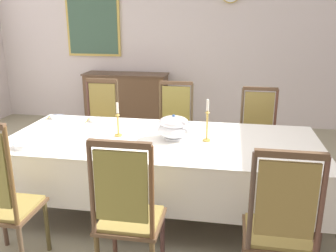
{
  "coord_description": "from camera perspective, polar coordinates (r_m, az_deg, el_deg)",
  "views": [
    {
      "loc": [
        0.6,
        -3.02,
        1.82
      ],
      "look_at": [
        0.05,
        0.11,
        0.86
      ],
      "focal_mm": 38.36,
      "sensor_mm": 36.0,
      "label": 1
    }
  ],
  "objects": [
    {
      "name": "chair_south_c",
      "position": [
        2.45,
        17.34,
        -14.98
      ],
      "size": [
        0.44,
        0.42,
        1.12
      ],
      "color": "brown",
      "rests_on": "ground"
    },
    {
      "name": "bowl_near_right",
      "position": [
        4.16,
        -17.2,
        1.39
      ],
      "size": [
        0.16,
        0.16,
        0.03
      ],
      "color": "white",
      "rests_on": "tablecloth"
    },
    {
      "name": "soup_tureen",
      "position": [
        3.27,
        0.9,
        -0.2
      ],
      "size": [
        0.3,
        0.3,
        0.24
      ],
      "color": "white",
      "rests_on": "tablecloth"
    },
    {
      "name": "tablecloth",
      "position": [
        3.36,
        -1.01,
        -3.87
      ],
      "size": [
        2.87,
        1.25,
        0.45
      ],
      "color": "white",
      "rests_on": "dining_table"
    },
    {
      "name": "candlestick_west",
      "position": [
        3.38,
        -7.96,
        0.47
      ],
      "size": [
        0.07,
        0.07,
        0.32
      ],
      "color": "gold",
      "rests_on": "tablecloth"
    },
    {
      "name": "spoon_secondary",
      "position": [
        4.24,
        -18.36,
        1.39
      ],
      "size": [
        0.04,
        0.18,
        0.01
      ],
      "rotation": [
        0.0,
        0.0,
        0.11
      ],
      "color": "gold",
      "rests_on": "tablecloth"
    },
    {
      "name": "chair_north_c",
      "position": [
        4.32,
        14.12,
        -0.91
      ],
      "size": [
        0.44,
        0.42,
        1.05
      ],
      "rotation": [
        0.0,
        0.0,
        3.14
      ],
      "color": "brown",
      "rests_on": "ground"
    },
    {
      "name": "ground",
      "position": [
        3.59,
        -1.16,
        -14.01
      ],
      "size": [
        7.18,
        6.34,
        0.04
      ],
      "primitive_type": "cube",
      "color": "gray"
    },
    {
      "name": "chair_north_a",
      "position": [
        4.58,
        -10.72,
        0.52
      ],
      "size": [
        0.44,
        0.42,
        1.09
      ],
      "rotation": [
        0.0,
        0.0,
        3.14
      ],
      "color": "#523726",
      "rests_on": "ground"
    },
    {
      "name": "sideboard",
      "position": [
        6.32,
        -6.61,
        4.26
      ],
      "size": [
        1.44,
        0.48,
        0.9
      ],
      "rotation": [
        0.0,
        0.0,
        3.14
      ],
      "color": "brown",
      "rests_on": "ground"
    },
    {
      "name": "candlestick_east",
      "position": [
        3.23,
        6.23,
        0.27
      ],
      "size": [
        0.07,
        0.07,
        0.38
      ],
      "color": "gold",
      "rests_on": "tablecloth"
    },
    {
      "name": "chair_south_a",
      "position": [
        2.88,
        -25.15,
        -10.31
      ],
      "size": [
        0.44,
        0.42,
        1.19
      ],
      "color": "brown",
      "rests_on": "ground"
    },
    {
      "name": "framed_painting",
      "position": [
        6.62,
        -11.82,
        15.48
      ],
      "size": [
        0.96,
        0.05,
        1.07
      ],
      "color": "#D1B251"
    },
    {
      "name": "bowl_far_right",
      "position": [
        3.32,
        -21.83,
        -2.83
      ],
      "size": [
        0.18,
        0.18,
        0.04
      ],
      "color": "white",
      "rests_on": "tablecloth"
    },
    {
      "name": "dining_table",
      "position": [
        3.35,
        -1.02,
        -3.12
      ],
      "size": [
        2.85,
        1.23,
        0.74
      ],
      "color": "brown",
      "rests_on": "ground"
    },
    {
      "name": "back_wall",
      "position": [
        6.26,
        4.54,
        15.33
      ],
      "size": [
        7.18,
        0.08,
        3.32
      ],
      "primitive_type": "cube",
      "color": "silver",
      "rests_on": "ground"
    },
    {
      "name": "chair_south_b",
      "position": [
        2.5,
        -6.41,
        -13.48
      ],
      "size": [
        0.44,
        0.42,
        1.12
      ],
      "color": "brown",
      "rests_on": "ground"
    },
    {
      "name": "spoon_primary",
      "position": [
        4.01,
        -12.55,
        1.01
      ],
      "size": [
        0.04,
        0.18,
        0.01
      ],
      "rotation": [
        0.0,
        0.0,
        0.09
      ],
      "color": "gold",
      "rests_on": "tablecloth"
    },
    {
      "name": "chair_north_b",
      "position": [
        4.35,
        1.02,
        -0.09
      ],
      "size": [
        0.44,
        0.42,
        1.09
      ],
      "rotation": [
        0.0,
        0.0,
        3.14
      ],
      "color": "brown",
      "rests_on": "ground"
    },
    {
      "name": "bowl_near_left",
      "position": [
        3.94,
        -11.23,
        1.02
      ],
      "size": [
        0.15,
        0.15,
        0.03
      ],
      "color": "white",
      "rests_on": "tablecloth"
    },
    {
      "name": "bowl_far_left",
      "position": [
        3.72,
        2.48,
        0.38
      ],
      "size": [
        0.14,
        0.14,
        0.03
      ],
      "color": "white",
      "rests_on": "tablecloth"
    }
  ]
}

